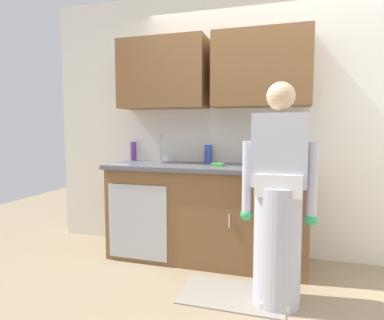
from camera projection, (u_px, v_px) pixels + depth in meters
The scene contains 15 objects.
ground_plane at pixel (254, 302), 2.48m from camera, with size 9.00×9.00×0.00m, color #998466.
kitchen_wall_with_uppers at pixel (254, 110), 3.32m from camera, with size 4.80×0.44×2.70m.
counter_cabinet at pixel (206, 214), 3.26m from camera, with size 1.90×0.62×0.90m.
countertop at pixel (207, 167), 3.21m from camera, with size 1.96×0.66×0.04m, color #595960.
sink at pixel (159, 165), 3.36m from camera, with size 0.50×0.36×0.35m.
person_at_sink at pixel (278, 212), 2.39m from camera, with size 0.55×0.34×1.62m.
floor_mat at pixel (233, 295), 2.57m from camera, with size 0.80×0.50×0.01m, color gray.
bottle_water_short at pixel (208, 154), 3.41m from camera, with size 0.08×0.08×0.18m, color #334CB2.
bottle_dish_liquid at pixel (292, 157), 3.16m from camera, with size 0.06×0.06×0.16m, color #D8D14C.
bottle_cleaner_spray at pixel (133, 151), 3.68m from camera, with size 0.07×0.07×0.21m, color #66388C.
bottle_soap at pixel (282, 152), 3.19m from camera, with size 0.07×0.07×0.26m, color #2D8C4C.
bottle_water_tall at pixel (256, 156), 3.25m from camera, with size 0.08×0.08×0.17m, color #E05933.
cup_by_sink at pixel (277, 164), 2.85m from camera, with size 0.08×0.08×0.10m, color white.
knife_on_counter at pixel (120, 164), 3.25m from camera, with size 0.24×0.02×0.01m, color silver.
sponge at pixel (217, 165), 3.10m from camera, with size 0.11×0.07×0.03m, color #4CBF4C.
Camera 1 is at (0.23, -2.40, 1.29)m, focal length 30.95 mm.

